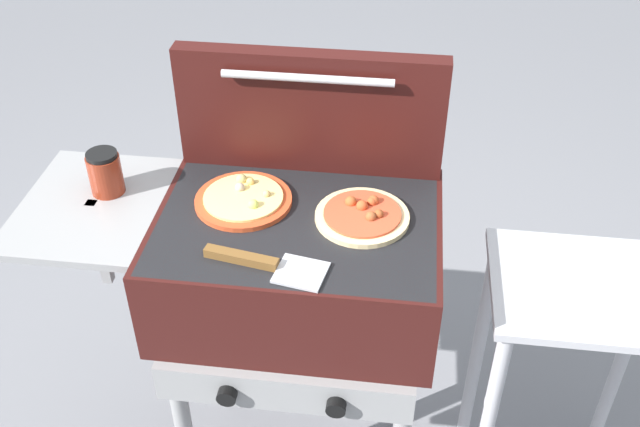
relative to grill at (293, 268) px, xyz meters
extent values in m
cube|color=#38110F|center=(0.01, 0.00, 0.02)|extent=(0.64, 0.48, 0.24)
cube|color=black|center=(0.01, 0.00, 0.14)|extent=(0.61, 0.46, 0.01)
cube|color=gray|center=(-0.47, 0.00, 0.13)|extent=(0.32, 0.41, 0.02)
cube|color=gray|center=(-0.47, 0.00, 0.02)|extent=(0.02, 0.02, 0.24)
cube|color=gray|center=(0.01, -0.25, -0.15)|extent=(0.58, 0.02, 0.10)
cylinder|color=black|center=(-0.11, -0.27, -0.15)|extent=(0.04, 0.02, 0.04)
cylinder|color=black|center=(0.13, -0.27, -0.15)|extent=(0.04, 0.02, 0.04)
cylinder|color=gray|center=(-0.26, 0.19, -0.43)|extent=(0.04, 0.04, 0.66)
cylinder|color=gray|center=(0.28, 0.19, -0.43)|extent=(0.04, 0.04, 0.66)
cube|color=#38110F|center=(0.01, 0.22, 0.29)|extent=(0.63, 0.05, 0.30)
cylinder|color=#B7B7BC|center=(0.01, 0.17, 0.40)|extent=(0.38, 0.02, 0.02)
cylinder|color=beige|center=(0.16, 0.02, 0.15)|extent=(0.21, 0.21, 0.01)
cylinder|color=#D14C2D|center=(0.16, 0.02, 0.16)|extent=(0.17, 0.17, 0.01)
sphere|color=#D64E26|center=(0.15, 0.04, 0.17)|extent=(0.03, 0.03, 0.03)
sphere|color=#B05226|center=(0.13, 0.05, 0.17)|extent=(0.03, 0.03, 0.03)
sphere|color=#BE4D25|center=(0.17, 0.06, 0.17)|extent=(0.02, 0.02, 0.02)
sphere|color=#A24F29|center=(0.18, 0.00, 0.17)|extent=(0.02, 0.02, 0.02)
sphere|color=#9F4A23|center=(0.19, 0.02, 0.17)|extent=(0.02, 0.02, 0.02)
sphere|color=#C65228|center=(0.18, 0.06, 0.17)|extent=(0.03, 0.03, 0.03)
cylinder|color=#C64723|center=(-0.12, 0.05, 0.15)|extent=(0.22, 0.22, 0.01)
cylinder|color=#EDD17A|center=(-0.12, 0.05, 0.16)|extent=(0.18, 0.18, 0.01)
sphere|color=#DDB56C|center=(-0.07, 0.06, 0.17)|extent=(0.02, 0.02, 0.02)
sphere|color=#C4A98C|center=(-0.13, 0.08, 0.17)|extent=(0.02, 0.02, 0.02)
sphere|color=#D6E064|center=(-0.09, 0.02, 0.17)|extent=(0.02, 0.02, 0.02)
sphere|color=#E9BC61|center=(-0.11, 0.10, 0.17)|extent=(0.02, 0.02, 0.02)
sphere|color=tan|center=(-0.14, 0.11, 0.17)|extent=(0.03, 0.03, 0.03)
cylinder|color=maroon|center=(-0.44, 0.05, 0.19)|extent=(0.08, 0.08, 0.10)
cylinder|color=black|center=(-0.44, 0.05, 0.24)|extent=(0.07, 0.07, 0.01)
cube|color=#B7BABF|center=(0.05, -0.18, 0.15)|extent=(0.11, 0.11, 0.01)
cube|color=brown|center=(-0.08, -0.15, 0.15)|extent=(0.16, 0.05, 0.02)
cube|color=#B2B2B7|center=(0.67, 0.00, 0.01)|extent=(0.44, 0.36, 0.02)
cylinder|color=#B2B2B7|center=(0.48, 0.15, -0.38)|extent=(0.04, 0.04, 0.76)
cylinder|color=#B2B2B7|center=(0.86, 0.15, -0.38)|extent=(0.04, 0.04, 0.76)
camera|label=1|loc=(0.23, -1.27, 1.14)|focal=41.26mm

